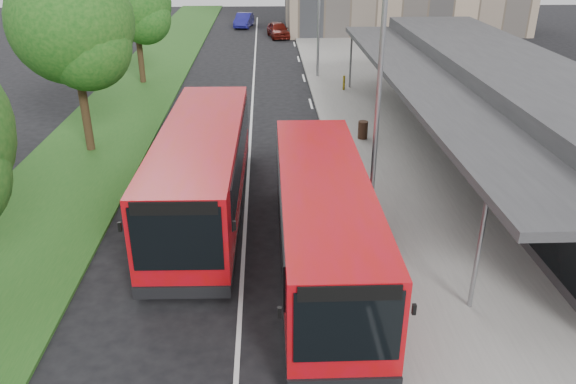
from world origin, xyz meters
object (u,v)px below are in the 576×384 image
at_px(lamp_post_near, 377,83).
at_px(bus_main, 323,223).
at_px(litter_bin, 363,130).
at_px(tree_far, 135,9).
at_px(car_far, 244,20).
at_px(bollard, 344,83).
at_px(lamp_post_far, 318,3).
at_px(bus_second, 203,171).
at_px(car_near, 278,30).
at_px(tree_mid, 72,31).

distance_m(lamp_post_near, bus_main, 4.67).
height_order(bus_main, litter_bin, bus_main).
bearing_deg(tree_far, car_far, 75.53).
xyz_separation_m(bollard, car_far, (-6.73, 24.94, 0.10)).
bearing_deg(bus_main, lamp_post_far, 85.74).
relative_size(tree_far, litter_bin, 8.72).
xyz_separation_m(bus_second, car_far, (0.14, 40.45, -0.89)).
bearing_deg(car_near, lamp_post_far, -91.27).
height_order(lamp_post_far, bus_second, lamp_post_far).
bearing_deg(tree_far, lamp_post_near, -59.71).
relative_size(bus_second, car_far, 2.64).
bearing_deg(lamp_post_near, tree_far, 120.29).
height_order(lamp_post_near, car_far, lamp_post_near).
relative_size(litter_bin, bollard, 0.95).
height_order(bollard, car_far, car_far).
xyz_separation_m(bus_main, car_near, (-0.31, 38.12, -0.78)).
relative_size(litter_bin, car_far, 0.20).
bearing_deg(bus_main, litter_bin, 75.02).
xyz_separation_m(tree_mid, bollard, (12.48, 9.33, -4.62)).
bearing_deg(bus_second, tree_far, 108.29).
bearing_deg(tree_far, litter_bin, -42.71).
bearing_deg(tree_mid, bus_main, -46.67).
bearing_deg(lamp_post_near, car_far, 97.42).
bearing_deg(lamp_post_far, tree_mid, -130.68).
bearing_deg(bus_second, lamp_post_near, -7.88).
height_order(bus_second, car_far, bus_second).
distance_m(litter_bin, car_far, 34.17).
xyz_separation_m(tree_far, litter_bin, (12.21, -11.27, -4.00)).
height_order(bollard, car_near, car_near).
height_order(lamp_post_near, car_near, lamp_post_near).
bearing_deg(bus_second, litter_bin, 47.41).
distance_m(tree_far, bus_second, 19.26).
height_order(litter_bin, car_near, car_near).
bearing_deg(bus_main, car_far, 94.89).
relative_size(tree_mid, car_near, 1.99).
xyz_separation_m(litter_bin, car_near, (-3.20, 27.51, 0.13)).
height_order(car_near, car_far, car_near).
bearing_deg(car_far, bus_main, -76.95).
height_order(lamp_post_near, lamp_post_far, same).
height_order(tree_mid, car_near, tree_mid).
distance_m(lamp_post_far, bus_second, 20.15).
bearing_deg(tree_mid, lamp_post_near, -32.36).
height_order(tree_mid, bus_second, tree_mid).
bearing_deg(lamp_post_near, car_near, 93.42).
height_order(lamp_post_near, bus_main, lamp_post_near).
relative_size(lamp_post_near, bollard, 9.37).
bearing_deg(tree_far, lamp_post_far, 4.87).
xyz_separation_m(bus_main, bus_second, (-3.71, 3.70, 0.09)).
distance_m(tree_mid, car_far, 35.04).
relative_size(tree_far, lamp_post_near, 0.88).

